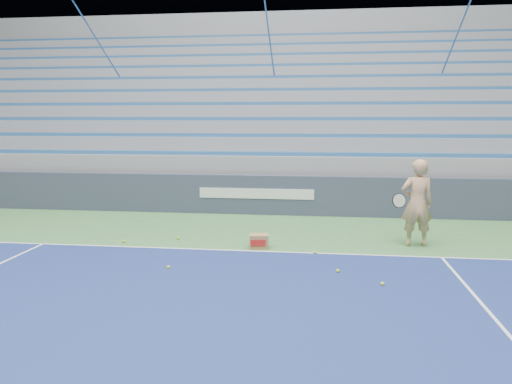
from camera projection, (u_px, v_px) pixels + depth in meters
sponsor_barrier at (257, 194)px, 14.00m from camera, size 30.00×0.32×1.10m
bleachers at (275, 126)px, 19.34m from camera, size 31.00×9.15×7.30m
tennis_player at (417, 203)px, 10.44m from camera, size 0.97×0.88×1.84m
ball_box at (259, 241)px, 10.36m from camera, size 0.43×0.35×0.29m
tennis_ball_0 at (338, 271)px, 8.72m from camera, size 0.07×0.07×0.07m
tennis_ball_1 at (315, 252)px, 9.93m from camera, size 0.07×0.07×0.07m
tennis_ball_2 at (169, 267)px, 8.94m from camera, size 0.07×0.07×0.07m
tennis_ball_3 at (382, 284)px, 8.05m from camera, size 0.07×0.07×0.07m
tennis_ball_4 at (124, 241)px, 10.81m from camera, size 0.07×0.07×0.07m
tennis_ball_5 at (178, 238)px, 11.10m from camera, size 0.07×0.07×0.07m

